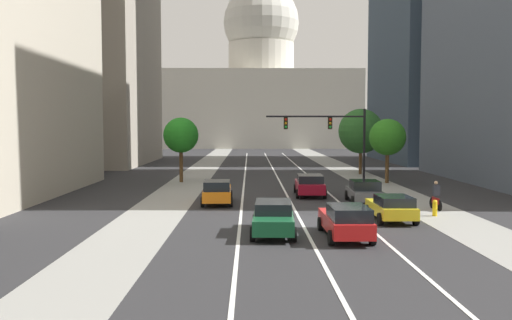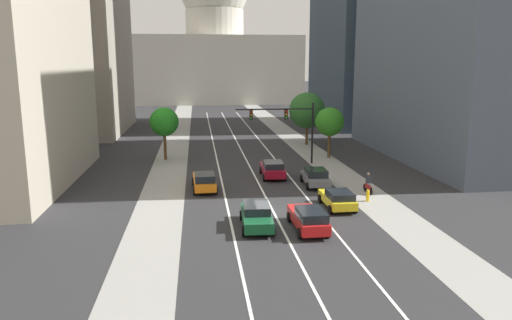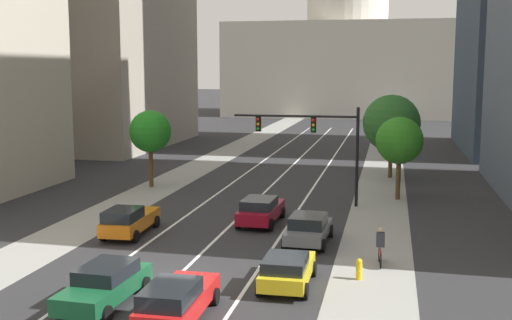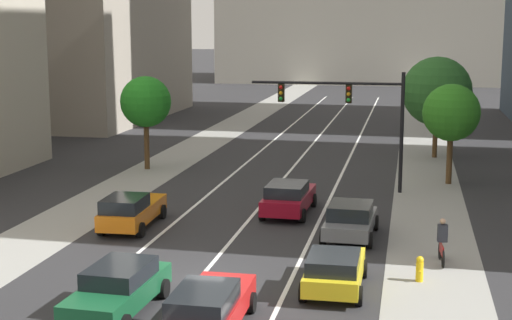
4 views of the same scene
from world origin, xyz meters
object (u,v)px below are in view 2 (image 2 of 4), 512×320
at_px(car_red, 309,218).
at_px(capitol_building, 215,50).
at_px(cyclist, 368,183).
at_px(car_green, 256,215).
at_px(traffic_signal_mast, 288,121).
at_px(street_tree_mid_left, 164,122).
at_px(car_yellow, 338,199).
at_px(street_tree_far_right, 307,110).
at_px(street_tree_near_right, 330,122).
at_px(car_crimson, 273,169).
at_px(car_orange, 204,181).
at_px(car_gray, 316,177).
at_px(fire_hydrant, 368,195).

bearing_deg(car_red, capitol_building, 0.38).
bearing_deg(cyclist, car_green, 120.74).
distance_m(traffic_signal_mast, street_tree_mid_left, 13.27).
relative_size(car_yellow, street_tree_far_right, 0.62).
xyz_separation_m(street_tree_near_right, street_tree_far_right, (-0.54, 8.69, 0.43)).
xyz_separation_m(car_yellow, street_tree_mid_left, (-13.41, 19.75, 3.36)).
distance_m(traffic_signal_mast, cyclist, 13.42).
height_order(cyclist, street_tree_near_right, street_tree_near_right).
bearing_deg(car_yellow, street_tree_far_right, -8.57).
bearing_deg(street_tree_mid_left, street_tree_near_right, -3.07).
relative_size(capitol_building, car_yellow, 10.48).
height_order(cyclist, street_tree_mid_left, street_tree_mid_left).
bearing_deg(street_tree_near_right, car_crimson, -131.54).
xyz_separation_m(car_crimson, traffic_signal_mast, (2.45, 5.74, 3.69)).
bearing_deg(capitol_building, cyclist, -85.02).
relative_size(street_tree_far_right, street_tree_mid_left, 1.18).
bearing_deg(car_crimson, street_tree_far_right, -20.47).
distance_m(car_green, street_tree_near_right, 24.77).
distance_m(car_orange, street_tree_near_right, 18.98).
bearing_deg(car_yellow, street_tree_mid_left, 33.76).
bearing_deg(car_gray, car_yellow, -177.90).
bearing_deg(car_yellow, cyclist, -44.36).
distance_m(car_yellow, street_tree_mid_left, 24.11).
relative_size(car_crimson, traffic_signal_mast, 0.58).
relative_size(car_gray, car_green, 0.89).
distance_m(car_crimson, fire_hydrant, 10.50).
distance_m(capitol_building, car_gray, 93.49).
height_order(street_tree_near_right, street_tree_far_right, street_tree_far_right).
height_order(traffic_signal_mast, street_tree_mid_left, traffic_signal_mast).
xyz_separation_m(car_red, car_green, (-3.15, 1.06, -0.01)).
distance_m(car_yellow, street_tree_far_right, 28.00).
relative_size(car_red, traffic_signal_mast, 0.59).
xyz_separation_m(traffic_signal_mast, fire_hydrant, (3.49, -14.40, -4.02)).
relative_size(capitol_building, car_gray, 10.15).
xyz_separation_m(car_yellow, traffic_signal_mast, (-0.71, 15.91, 3.75)).
height_order(car_orange, street_tree_near_right, street_tree_near_right).
height_order(traffic_signal_mast, street_tree_far_right, street_tree_far_right).
bearing_deg(car_orange, car_yellow, -125.70).
bearing_deg(car_gray, street_tree_near_right, -18.23).
bearing_deg(cyclist, street_tree_near_right, -7.95).
height_order(car_green, street_tree_far_right, street_tree_far_right).
distance_m(street_tree_near_right, street_tree_mid_left, 17.92).
bearing_deg(street_tree_near_right, car_gray, -110.31).
xyz_separation_m(car_crimson, cyclist, (6.75, -6.44, 0.05)).
bearing_deg(capitol_building, car_orange, -92.91).
xyz_separation_m(car_crimson, street_tree_mid_left, (-10.25, 9.58, 3.30)).
xyz_separation_m(car_gray, street_tree_near_right, (4.48, 12.12, 3.19)).
relative_size(capitol_building, street_tree_mid_left, 7.64).
distance_m(car_yellow, fire_hydrant, 3.18).
xyz_separation_m(street_tree_far_right, street_tree_mid_left, (-17.35, -7.73, -0.28)).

